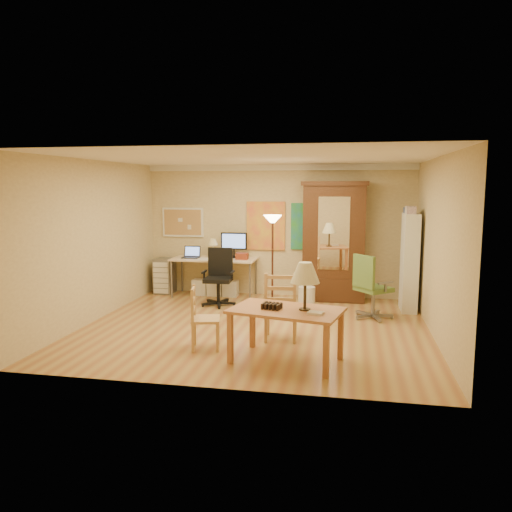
% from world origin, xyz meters
% --- Properties ---
extents(floor, '(5.50, 5.50, 0.00)m').
position_xyz_m(floor, '(0.00, 0.00, 0.00)').
color(floor, '#9D6337').
rests_on(floor, ground).
extents(crown_molding, '(5.50, 0.08, 0.12)m').
position_xyz_m(crown_molding, '(0.00, 2.46, 2.64)').
color(crown_molding, white).
rests_on(crown_molding, floor).
extents(corkboard, '(0.90, 0.04, 0.62)m').
position_xyz_m(corkboard, '(-2.05, 2.47, 1.50)').
color(corkboard, tan).
rests_on(corkboard, floor).
extents(art_panel_left, '(0.80, 0.04, 1.00)m').
position_xyz_m(art_panel_left, '(-0.25, 2.47, 1.45)').
color(art_panel_left, yellow).
rests_on(art_panel_left, floor).
extents(art_panel_right, '(0.75, 0.04, 0.95)m').
position_xyz_m(art_panel_right, '(0.65, 2.47, 1.45)').
color(art_panel_right, teal).
rests_on(art_panel_right, floor).
extents(dining_table, '(1.55, 1.12, 1.31)m').
position_xyz_m(dining_table, '(0.78, -1.48, 0.83)').
color(dining_table, '#985A31').
rests_on(dining_table, floor).
extents(ladder_chair_back, '(0.51, 0.49, 1.03)m').
position_xyz_m(ladder_chair_back, '(0.50, -0.60, 0.48)').
color(ladder_chair_back, tan).
rests_on(ladder_chair_back, floor).
extents(ladder_chair_left, '(0.48, 0.49, 0.89)m').
position_xyz_m(ladder_chair_left, '(-0.51, -1.17, 0.41)').
color(ladder_chair_left, tan).
rests_on(ladder_chair_left, floor).
extents(torchiere_lamp, '(0.32, 0.32, 1.78)m').
position_xyz_m(torchiere_lamp, '(0.17, 0.72, 1.42)').
color(torchiere_lamp, '#44231B').
rests_on(torchiere_lamp, floor).
extents(computer_desk, '(1.74, 0.76, 1.31)m').
position_xyz_m(computer_desk, '(-1.23, 2.16, 0.48)').
color(computer_desk, beige).
rests_on(computer_desk, floor).
extents(office_chair_black, '(0.67, 0.67, 1.09)m').
position_xyz_m(office_chair_black, '(-0.97, 1.37, 0.29)').
color(office_chair_black, black).
rests_on(office_chair_black, floor).
extents(office_chair_green, '(0.71, 0.71, 1.12)m').
position_xyz_m(office_chair_green, '(1.86, 0.91, 0.30)').
color(office_chair_green, slate).
rests_on(office_chair_green, floor).
extents(drawer_cart, '(0.37, 0.45, 0.75)m').
position_xyz_m(drawer_cart, '(-2.39, 2.20, 0.37)').
color(drawer_cart, slate).
rests_on(drawer_cart, floor).
extents(armoire, '(1.28, 0.61, 2.36)m').
position_xyz_m(armoire, '(1.16, 2.24, 1.03)').
color(armoire, '#311C0D').
rests_on(armoire, floor).
extents(bookshelf, '(0.27, 0.71, 1.78)m').
position_xyz_m(bookshelf, '(2.55, 1.66, 0.88)').
color(bookshelf, white).
rests_on(bookshelf, floor).
extents(wastebin, '(0.32, 0.32, 0.40)m').
position_xyz_m(wastebin, '(0.70, 1.48, 0.20)').
color(wastebin, silver).
rests_on(wastebin, floor).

